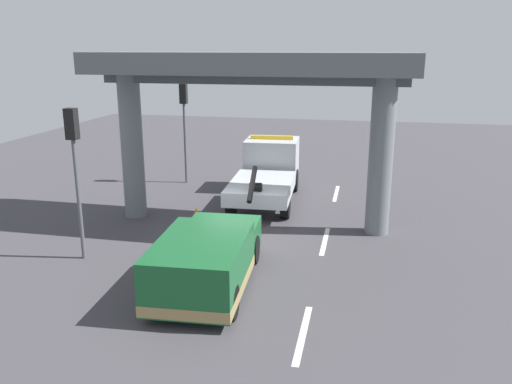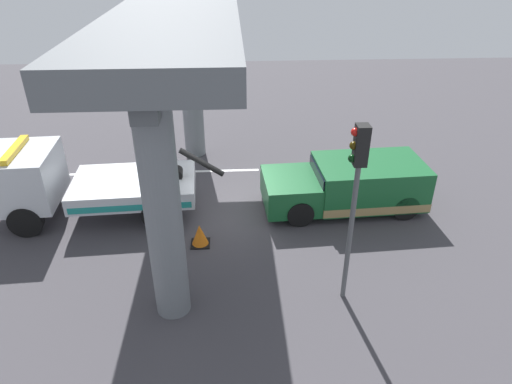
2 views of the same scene
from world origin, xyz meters
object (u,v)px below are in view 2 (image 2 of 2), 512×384
Objects in this scene: towed_van_green at (351,185)px; traffic_light_near at (356,180)px; tow_truck_white at (71,182)px; traffic_cone_orange at (200,235)px.

towed_van_green is 1.15× the size of traffic_light_near.
tow_truck_white is 8.96m from towed_van_green.
tow_truck_white is at bearing -24.55° from traffic_cone_orange.
traffic_cone_orange is (4.88, 1.91, -0.46)m from towed_van_green.
towed_van_green is 5.17m from traffic_light_near.
traffic_light_near is at bearing 146.78° from traffic_cone_orange.
tow_truck_white is 11.03× the size of traffic_cone_orange.
traffic_cone_orange is at bearing -33.22° from traffic_light_near.
towed_van_green is at bearing -105.30° from traffic_light_near.
traffic_light_near is 6.94× the size of traffic_cone_orange.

